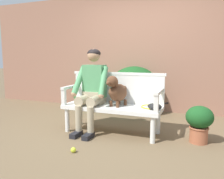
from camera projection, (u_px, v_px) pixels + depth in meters
ground_plane at (112, 132)px, 3.51m from camera, size 40.00×40.00×0.00m
brick_garden_fence at (142, 52)px, 5.02m from camera, size 8.00×0.30×2.59m
hedge_bush_mid_right at (134, 89)px, 4.78m from camera, size 1.11×1.07×0.99m
hedge_bush_mid_left at (94, 95)px, 5.17m from camera, size 1.01×0.75×0.63m
garden_bench at (112, 109)px, 3.46m from camera, size 1.52×0.54×0.43m
bench_backrest at (117, 87)px, 3.63m from camera, size 1.56×0.06×0.50m
bench_armrest_left_end at (68, 91)px, 3.59m from camera, size 0.06×0.54×0.28m
bench_armrest_right_end at (158, 96)px, 3.08m from camera, size 0.06×0.54×0.28m
person_seated at (92, 87)px, 3.51m from camera, size 0.56×0.67×1.30m
dog_on_bench at (117, 91)px, 3.36m from camera, size 0.31×0.47×0.47m
tennis_racket at (152, 107)px, 3.33m from camera, size 0.41×0.57×0.03m
baseball_glove at (155, 107)px, 3.16m from camera, size 0.27×0.25×0.09m
tennis_ball at (73, 150)px, 2.76m from camera, size 0.07×0.07×0.07m
potted_plant at (199, 121)px, 3.05m from camera, size 0.37×0.37×0.52m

